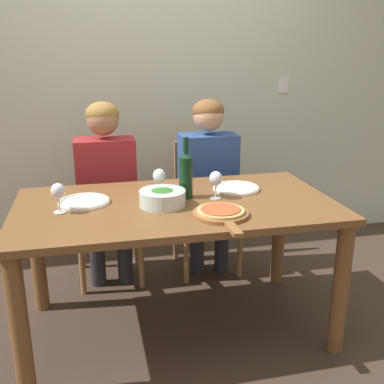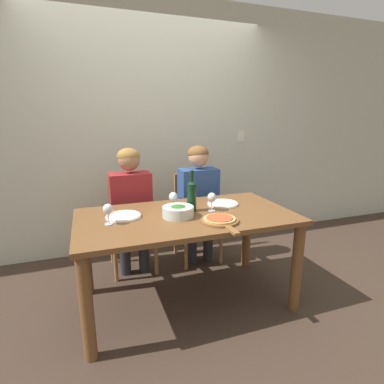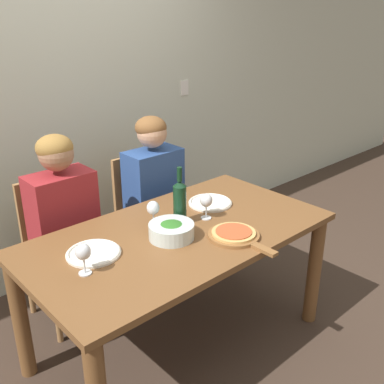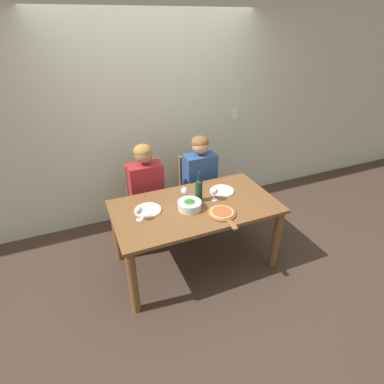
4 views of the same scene
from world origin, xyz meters
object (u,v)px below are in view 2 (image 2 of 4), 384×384
Objects in this scene: chair_left at (131,221)px; person_woman at (131,200)px; pizza_on_board at (220,220)px; wine_glass_left at (108,210)px; person_man at (199,194)px; wine_bottle at (192,195)px; dinner_plate_left at (124,216)px; wine_glass_right at (212,198)px; wine_glass_centre at (173,198)px; dinner_plate_right at (223,204)px; chair_right at (195,213)px; broccoli_bowl at (178,211)px.

person_woman is at bearing -90.00° from chair_left.
wine_glass_left reaches higher than pizza_on_board.
person_man is 0.67m from wine_bottle.
pizza_on_board is 2.72× the size of wine_glass_left.
wine_glass_right is (0.69, -0.08, 0.10)m from dinner_plate_left.
dinner_plate_left is 0.42m from wine_glass_centre.
dinner_plate_right is 1.76× the size of wine_glass_left.
chair_left is 0.98m from dinner_plate_right.
pizza_on_board is 0.79m from wine_glass_left.
dinner_plate_right is (0.85, 0.05, 0.00)m from dinner_plate_left.
pizza_on_board is at bearing -117.67° from dinner_plate_right.
chair_right is 5.96× the size of wine_glass_right.
wine_glass_centre reaches higher than dinner_plate_left.
chair_right is at bearing 40.44° from wine_glass_left.
chair_right is 1.28m from wine_glass_left.
broccoli_bowl is at bearing -0.10° from wine_glass_left.
chair_right is at bearing 39.49° from dinner_plate_left.
chair_left is 5.96× the size of wine_glass_centre.
broccoli_bowl is 0.90× the size of dinner_plate_right.
pizza_on_board is at bearing -58.58° from wine_glass_centre.
broccoli_bowl is at bearing -17.47° from dinner_plate_left.
chair_right is 0.27m from person_man.
broccoli_bowl is (-0.43, -0.69, 0.07)m from person_man.
person_man is at bearing 58.10° from broccoli_bowl.
chair_right is 0.74× the size of person_man.
broccoli_bowl is at bearing -72.27° from chair_left.
chair_left is at bearing 180.00° from chair_right.
dinner_plate_right is 0.98m from wine_glass_left.
chair_left is at bearing 170.77° from person_man.
person_woman reaches higher than wine_glass_centre.
dinner_plate_right is at bearing -35.75° from person_woman.
wine_glass_right is (0.29, 0.05, 0.06)m from broccoli_bowl.
dinner_plate_left is (-0.14, -0.67, 0.28)m from chair_left.
person_woman reaches higher than dinner_plate_right.
chair_left is 1.00× the size of chair_right.
dinner_plate_left is 0.85m from dinner_plate_right.
wine_glass_centre is at bearing 153.29° from wine_bottle.
wine_glass_left is (-0.96, -0.17, 0.10)m from dinner_plate_right.
person_man is 8.02× the size of wine_glass_left.
chair_right is at bearing 90.00° from person_man.
wine_glass_left is at bearing -110.20° from person_woman.
chair_left is 0.74× the size of person_woman.
person_woman is 0.58m from dinner_plate_left.
wine_glass_right is at bearing -53.79° from chair_left.
wine_glass_centre is (0.01, 0.17, 0.06)m from broccoli_bowl.
dinner_plate_right is (0.03, -0.51, 0.04)m from person_man.
person_man reaches higher than dinner_plate_left.
person_woman is 4.56× the size of dinner_plate_right.
wine_glass_centre is (-0.28, 0.12, 0.00)m from wine_glass_right.
broccoli_bowl is 1.58× the size of wine_glass_right.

